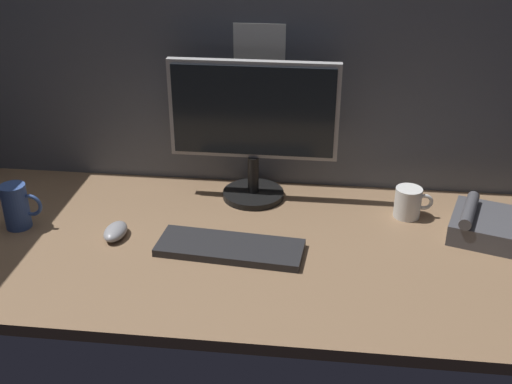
# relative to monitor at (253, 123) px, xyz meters

# --- Properties ---
(ground_plane) EXTENTS (1.80, 0.80, 0.03)m
(ground_plane) POSITION_rel_monitor_xyz_m (-0.03, -0.25, -0.25)
(ground_plane) COLOR #8C6B4C
(cubicle_wall_back) EXTENTS (1.80, 0.06, 0.71)m
(cubicle_wall_back) POSITION_rel_monitor_xyz_m (-0.03, 0.12, 0.13)
(cubicle_wall_back) COLOR #565B66
(cubicle_wall_back) RESTS_ON ground_plane
(monitor) EXTENTS (0.48, 0.18, 0.41)m
(monitor) POSITION_rel_monitor_xyz_m (0.00, 0.00, 0.00)
(monitor) COLOR black
(monitor) RESTS_ON ground_plane
(keyboard) EXTENTS (0.38, 0.16, 0.02)m
(keyboard) POSITION_rel_monitor_xyz_m (-0.02, -0.31, -0.22)
(keyboard) COLOR #262628
(keyboard) RESTS_ON ground_plane
(mouse) EXTENTS (0.06, 0.10, 0.03)m
(mouse) POSITION_rel_monitor_xyz_m (-0.33, -0.27, -0.21)
(mouse) COLOR #99999E
(mouse) RESTS_ON ground_plane
(mug_ceramic_blue) EXTENTS (0.11, 0.07, 0.12)m
(mug_ceramic_blue) POSITION_rel_monitor_xyz_m (-0.61, -0.25, -0.17)
(mug_ceramic_blue) COLOR #38569E
(mug_ceramic_blue) RESTS_ON ground_plane
(mug_ceramic_white) EXTENTS (0.11, 0.07, 0.09)m
(mug_ceramic_white) POSITION_rel_monitor_xyz_m (0.44, -0.07, -0.19)
(mug_ceramic_white) COLOR white
(mug_ceramic_white) RESTS_ON ground_plane
(desk_phone) EXTENTS (0.22, 0.23, 0.09)m
(desk_phone) POSITION_rel_monitor_xyz_m (0.63, -0.15, -0.20)
(desk_phone) COLOR #4C4C51
(desk_phone) RESTS_ON ground_plane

